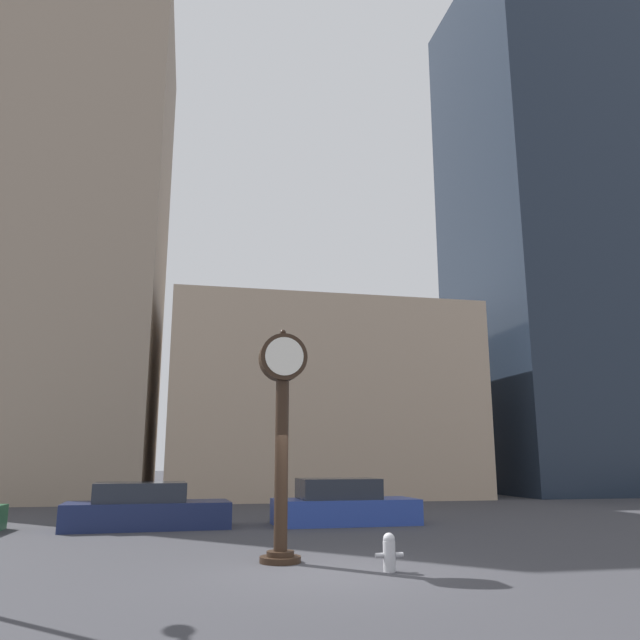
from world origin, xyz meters
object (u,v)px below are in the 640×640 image
object	(u,v)px
street_clock	(282,416)
fire_hydrant_near	(389,552)
car_blue	(343,505)
car_navy	(146,509)

from	to	relation	value
street_clock	fire_hydrant_near	size ratio (longest dim) A/B	6.94
street_clock	car_blue	distance (m)	7.86
car_navy	fire_hydrant_near	bearing A→B (deg)	-62.66
car_blue	fire_hydrant_near	size ratio (longest dim) A/B	6.67
car_navy	fire_hydrant_near	distance (m)	9.64
street_clock	fire_hydrant_near	world-z (taller)	street_clock
car_blue	street_clock	bearing A→B (deg)	-114.87
car_navy	car_blue	world-z (taller)	car_blue
car_navy	street_clock	bearing A→B (deg)	-69.13
street_clock	car_navy	xyz separation A→B (m)	(-3.05, 6.90, -2.35)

